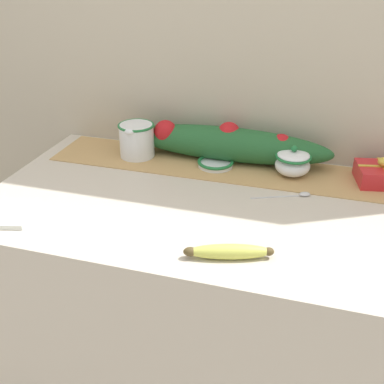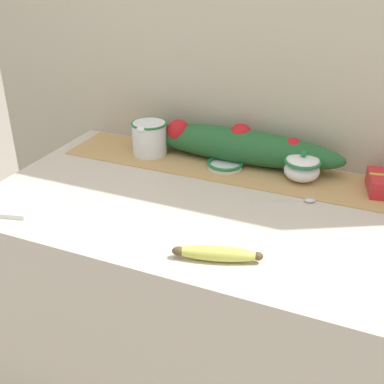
% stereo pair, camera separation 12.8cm
% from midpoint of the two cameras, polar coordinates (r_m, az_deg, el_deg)
% --- Properties ---
extents(countertop, '(1.23, 0.71, 0.93)m').
position_cam_midpoint_polar(countertop, '(1.62, -1.09, -15.70)').
color(countertop, beige).
rests_on(countertop, ground_plane).
extents(back_wall, '(2.03, 0.04, 2.40)m').
position_cam_midpoint_polar(back_wall, '(1.58, 2.89, 13.85)').
color(back_wall, '#B7AD99').
rests_on(back_wall, ground_plane).
extents(table_runner, '(1.13, 0.22, 0.00)m').
position_cam_midpoint_polar(table_runner, '(1.54, 1.38, 2.96)').
color(table_runner, tan).
rests_on(table_runner, countertop).
extents(cream_pitcher, '(0.12, 0.14, 0.11)m').
position_cam_midpoint_polar(cream_pitcher, '(1.61, -8.83, 6.18)').
color(cream_pitcher, white).
rests_on(cream_pitcher, countertop).
extents(sugar_bowl, '(0.11, 0.11, 0.10)m').
position_cam_midpoint_polar(sugar_bowl, '(1.48, 9.47, 3.42)').
color(sugar_bowl, white).
rests_on(sugar_bowl, countertop).
extents(small_dish, '(0.12, 0.12, 0.02)m').
position_cam_midpoint_polar(small_dish, '(1.54, 0.43, 3.39)').
color(small_dish, white).
rests_on(small_dish, countertop).
extents(banana, '(0.20, 0.09, 0.04)m').
position_cam_midpoint_polar(banana, '(1.10, 1.04, -7.18)').
color(banana, '#CCD156').
rests_on(banana, countertop).
extents(spoon, '(0.16, 0.08, 0.01)m').
position_cam_midpoint_polar(spoon, '(1.38, 10.00, -0.38)').
color(spoon, silver).
rests_on(spoon, countertop).
extents(napkin_stack, '(0.16, 0.16, 0.01)m').
position_cam_midpoint_polar(napkin_stack, '(1.38, -23.72, -2.50)').
color(napkin_stack, white).
rests_on(napkin_stack, countertop).
extents(gift_box, '(0.17, 0.15, 0.08)m').
position_cam_midpoint_polar(gift_box, '(1.51, 19.40, 1.95)').
color(gift_box, red).
rests_on(gift_box, countertop).
extents(poinsettia_garland, '(0.67, 0.12, 0.13)m').
position_cam_midpoint_polar(poinsettia_garland, '(1.57, 1.77, 5.77)').
color(poinsettia_garland, '#235B2D').
rests_on(poinsettia_garland, countertop).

